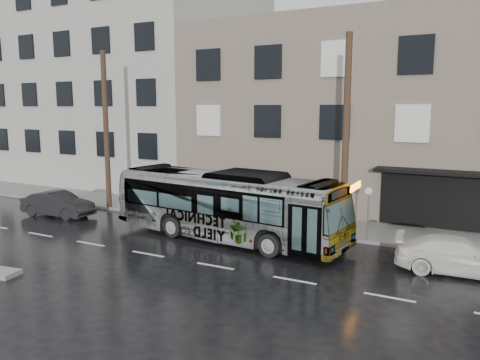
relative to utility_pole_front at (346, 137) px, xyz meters
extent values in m
plane|color=black|center=(-6.50, -3.30, -4.65)|extent=(120.00, 120.00, 0.00)
cube|color=gray|center=(-6.50, 1.60, -4.58)|extent=(90.00, 3.60, 0.15)
cube|color=gray|center=(-1.50, 9.40, 0.85)|extent=(20.00, 12.00, 11.00)
cube|color=#A6A59D|center=(-24.50, 10.90, 3.35)|extent=(26.00, 15.00, 16.00)
cylinder|color=#463223|center=(0.00, 0.00, 0.00)|extent=(0.30, 0.30, 9.00)
cylinder|color=#463223|center=(-14.00, 0.00, 0.00)|extent=(0.30, 0.30, 9.00)
cylinder|color=slate|center=(1.10, 0.00, -3.30)|extent=(0.06, 0.06, 2.40)
imported|color=#B2B2B2|center=(-4.76, -2.35, -3.07)|extent=(11.61, 3.98, 3.17)
imported|color=white|center=(4.92, -2.36, -4.00)|extent=(4.62, 2.27, 1.29)
imported|color=black|center=(-15.20, -2.71, -3.96)|extent=(4.28, 1.77, 1.38)
camera|label=1|loc=(5.40, -20.45, 1.30)|focal=35.00mm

